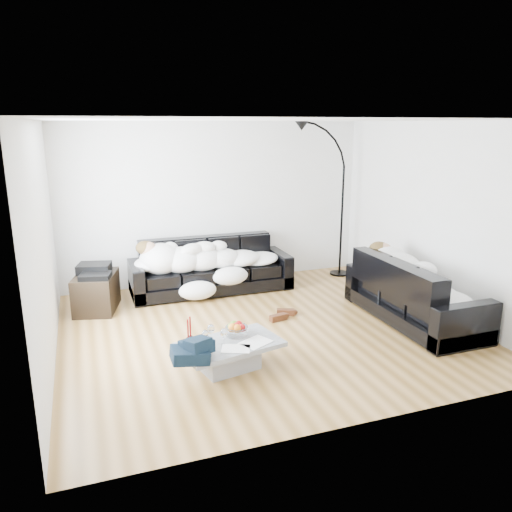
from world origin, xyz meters
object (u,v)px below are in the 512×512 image
object	(u,v)px
sofa_back	(211,266)
shoes	(282,315)
sleeper_right	(416,275)
fruit_bowl	(237,328)
sleeper_back	(211,253)
av_cabinet	(96,292)
wine_glass_a	(211,333)
stereo	(94,270)
floor_lamp	(342,209)
sofa_right	(415,290)
wine_glass_c	(224,337)
wine_glass_b	(205,337)
coffee_table	(230,356)
candle_left	(188,330)
candle_right	(190,328)

from	to	relation	value
sofa_back	shoes	size ratio (longest dim) A/B	6.03
sleeper_right	shoes	world-z (taller)	sleeper_right
fruit_bowl	sleeper_back	bearing A→B (deg)	81.72
sleeper_right	av_cabinet	world-z (taller)	sleeper_right
fruit_bowl	wine_glass_a	distance (m)	0.31
sleeper_right	av_cabinet	bearing A→B (deg)	65.34
shoes	stereo	xyz separation A→B (m)	(-2.35, 1.16, 0.54)
sleeper_right	stereo	xyz separation A→B (m)	(-3.97, 1.82, -0.05)
floor_lamp	sofa_back	bearing A→B (deg)	175.39
sofa_right	wine_glass_c	world-z (taller)	sofa_right
sleeper_right	wine_glass_b	bearing A→B (deg)	99.14
sofa_right	wine_glass_b	distance (m)	3.01
coffee_table	fruit_bowl	bearing A→B (deg)	51.32
sofa_right	candle_left	xyz separation A→B (m)	(-3.11, -0.29, 0.00)
fruit_bowl	shoes	world-z (taller)	fruit_bowl
sleeper_back	candle_left	size ratio (longest dim) A/B	9.22
wine_glass_b	candle_right	size ratio (longest dim) A/B	0.66
coffee_table	candle_left	distance (m)	0.53
wine_glass_a	wine_glass_b	bearing A→B (deg)	-139.08
sofa_right	floor_lamp	distance (m)	2.34
sofa_back	stereo	xyz separation A→B (m)	(-1.74, -0.29, 0.18)
wine_glass_a	candle_right	distance (m)	0.24
candle_left	floor_lamp	xyz separation A→B (m)	(3.23, 2.51, 0.73)
fruit_bowl	floor_lamp	distance (m)	3.80
wine_glass_b	stereo	world-z (taller)	stereo
stereo	sleeper_back	bearing A→B (deg)	22.22
wine_glass_c	av_cabinet	bearing A→B (deg)	116.37
wine_glass_c	floor_lamp	distance (m)	4.09
wine_glass_c	av_cabinet	size ratio (longest dim) A/B	0.24
sofa_right	candle_left	size ratio (longest dim) A/B	9.15
sleeper_back	shoes	distance (m)	1.63
sleeper_back	candle_left	bearing A→B (deg)	-110.49
fruit_bowl	wine_glass_b	distance (m)	0.40
wine_glass_c	candle_left	bearing A→B (deg)	140.22
candle_right	shoes	bearing A→B (deg)	32.49
shoes	sleeper_right	bearing A→B (deg)	-22.61
sleeper_back	wine_glass_b	size ratio (longest dim) A/B	13.09
coffee_table	wine_glass_b	distance (m)	0.35
sofa_back	av_cabinet	xyz separation A→B (m)	(-1.74, -0.29, -0.14)
sleeper_back	floor_lamp	bearing A→B (deg)	3.82
sofa_back	floor_lamp	bearing A→B (deg)	2.60
sofa_back	stereo	size ratio (longest dim) A/B	5.64
sofa_right	wine_glass_a	world-z (taller)	sofa_right
wine_glass_b	stereo	xyz separation A→B (m)	(-1.01, 2.30, 0.20)
wine_glass_b	candle_right	distance (m)	0.24
wine_glass_b	shoes	bearing A→B (deg)	40.29
coffee_table	wine_glass_c	size ratio (longest dim) A/B	5.75
sleeper_right	coffee_table	size ratio (longest dim) A/B	1.68
av_cabinet	floor_lamp	size ratio (longest dim) A/B	0.33
wine_glass_c	sleeper_back	bearing A→B (deg)	77.98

